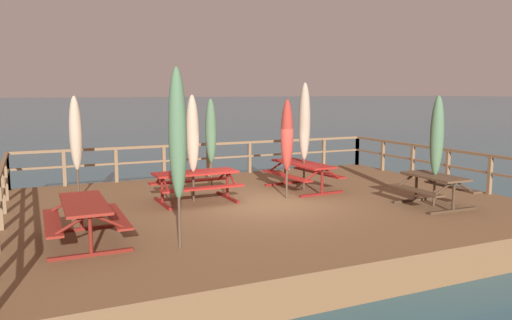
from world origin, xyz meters
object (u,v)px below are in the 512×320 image
at_px(patio_umbrella_tall_back_left, 437,136).
at_px(patio_umbrella_short_mid, 193,134).
at_px(picnic_table_front_left, 196,180).
at_px(patio_umbrella_tall_mid_left, 287,136).
at_px(patio_umbrella_tall_back_right, 76,134).
at_px(patio_umbrella_short_front, 178,135).
at_px(patio_umbrella_short_back, 211,131).
at_px(patio_umbrella_tall_mid_right, 305,122).
at_px(picnic_table_front_right, 434,184).
at_px(picnic_table_back_left, 85,213).
at_px(picnic_table_mid_left, 303,170).

relative_size(patio_umbrella_tall_back_left, patio_umbrella_short_mid, 1.00).
xyz_separation_m(picnic_table_front_left, patio_umbrella_tall_mid_left, (2.29, -0.60, 1.08)).
xyz_separation_m(patio_umbrella_short_mid, patio_umbrella_tall_mid_left, (2.34, -0.64, -0.08)).
height_order(patio_umbrella_short_mid, patio_umbrella_tall_back_right, patio_umbrella_short_mid).
xyz_separation_m(patio_umbrella_tall_back_left, patio_umbrella_short_mid, (-5.19, 2.91, 0.01)).
bearing_deg(patio_umbrella_short_front, patio_umbrella_short_mid, 69.02).
relative_size(patio_umbrella_short_back, patio_umbrella_tall_mid_right, 0.85).
bearing_deg(picnic_table_front_left, picnic_table_front_right, -29.72).
xyz_separation_m(picnic_table_back_left, patio_umbrella_tall_back_right, (0.23, 4.07, 1.13)).
distance_m(patio_umbrella_tall_back_left, patio_umbrella_tall_mid_left, 3.65).
relative_size(patio_umbrella_tall_back_right, patio_umbrella_tall_mid_left, 1.03).
bearing_deg(patio_umbrella_short_front, patio_umbrella_tall_mid_right, 38.80).
height_order(picnic_table_front_left, patio_umbrella_short_front, patio_umbrella_short_front).
distance_m(patio_umbrella_short_mid, patio_umbrella_tall_mid_right, 3.33).
bearing_deg(patio_umbrella_tall_mid_left, patio_umbrella_tall_back_right, 156.30).
xyz_separation_m(picnic_table_front_left, picnic_table_mid_left, (3.26, 0.26, 0.00)).
bearing_deg(picnic_table_front_left, patio_umbrella_short_mid, 146.73).
relative_size(picnic_table_front_right, patio_umbrella_short_front, 0.52).
height_order(patio_umbrella_tall_mid_left, patio_umbrella_short_front, patio_umbrella_short_front).
distance_m(picnic_table_back_left, patio_umbrella_tall_back_left, 8.15).
xyz_separation_m(picnic_table_back_left, patio_umbrella_short_mid, (2.87, 2.52, 1.15)).
bearing_deg(picnic_table_back_left, picnic_table_front_right, -3.02).
xyz_separation_m(picnic_table_front_left, patio_umbrella_tall_back_left, (5.15, -2.88, 1.14)).
xyz_separation_m(picnic_table_front_left, patio_umbrella_tall_mid_right, (3.27, 0.22, 1.36)).
bearing_deg(picnic_table_front_left, patio_umbrella_tall_mid_left, -14.79).
height_order(picnic_table_front_right, patio_umbrella_tall_mid_left, patio_umbrella_tall_mid_left).
relative_size(patio_umbrella_tall_back_left, patio_umbrella_short_back, 1.04).
bearing_deg(patio_umbrella_short_back, patio_umbrella_tall_back_left, -46.93).
bearing_deg(patio_umbrella_short_mid, picnic_table_mid_left, 3.95).
bearing_deg(patio_umbrella_short_back, patio_umbrella_short_mid, -123.54).
height_order(picnic_table_mid_left, patio_umbrella_tall_back_right, patio_umbrella_tall_back_right).
height_order(patio_umbrella_tall_back_left, patio_umbrella_short_front, patio_umbrella_short_front).
bearing_deg(patio_umbrella_tall_mid_right, patio_umbrella_short_mid, -176.83).
relative_size(patio_umbrella_short_mid, patio_umbrella_tall_mid_left, 1.05).
bearing_deg(picnic_table_mid_left, patio_umbrella_tall_back_left, -59.01).
bearing_deg(picnic_table_front_left, patio_umbrella_tall_back_right, 149.55).
xyz_separation_m(picnic_table_back_left, patio_umbrella_tall_mid_left, (5.20, 1.89, 1.08)).
bearing_deg(picnic_table_back_left, picnic_table_front_left, 40.52).
height_order(picnic_table_back_left, patio_umbrella_tall_mid_right, patio_umbrella_tall_mid_right).
xyz_separation_m(patio_umbrella_short_back, patio_umbrella_tall_mid_left, (1.31, -2.18, 0.00)).
relative_size(picnic_table_mid_left, patio_umbrella_short_front, 0.72).
relative_size(picnic_table_mid_left, patio_umbrella_tall_back_left, 0.86).
height_order(picnic_table_front_right, patio_umbrella_tall_back_left, patio_umbrella_tall_back_left).
height_order(picnic_table_front_right, picnic_table_back_left, same).
xyz_separation_m(patio_umbrella_tall_mid_right, patio_umbrella_short_front, (-4.70, -3.78, 0.11)).
bearing_deg(patio_umbrella_tall_back_left, picnic_table_mid_left, 120.99).
distance_m(patio_umbrella_tall_mid_right, patio_umbrella_tall_mid_left, 1.31).
bearing_deg(picnic_table_back_left, patio_umbrella_short_back, 46.29).
height_order(patio_umbrella_tall_back_right, patio_umbrella_tall_mid_left, patio_umbrella_tall_back_right).
bearing_deg(patio_umbrella_short_mid, patio_umbrella_tall_back_right, 149.60).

